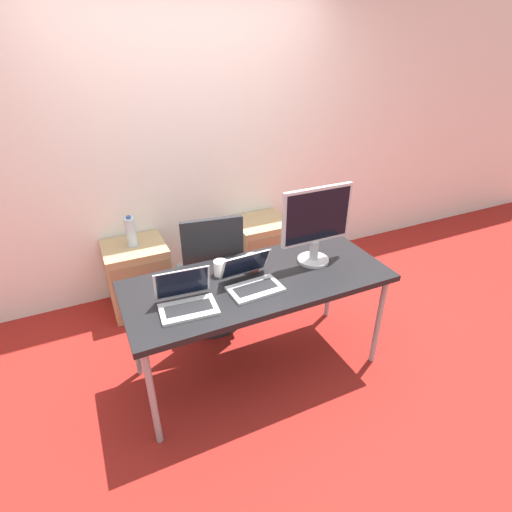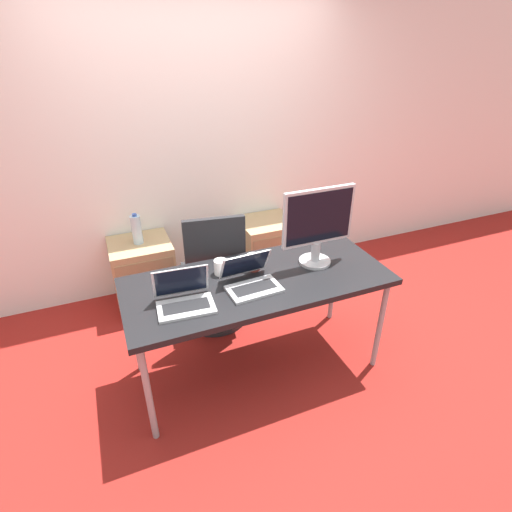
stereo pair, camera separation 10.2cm
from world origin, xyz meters
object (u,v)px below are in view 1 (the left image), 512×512
at_px(office_chair, 211,285).
at_px(coffee_cup_white, 220,268).
at_px(laptop_right, 252,280).
at_px(cabinet_left, 138,276).
at_px(laptop_left, 186,300).
at_px(monitor, 316,224).
at_px(coffee_cup_brown, 253,262).
at_px(water_bottle, 131,232).
at_px(cabinet_right, 261,249).

xyz_separation_m(office_chair, coffee_cup_white, (-0.08, -0.47, 0.44)).
xyz_separation_m(laptop_right, coffee_cup_white, (-0.13, 0.22, 0.01)).
relative_size(cabinet_left, laptop_left, 1.77).
distance_m(monitor, coffee_cup_brown, 0.49).
relative_size(laptop_left, coffee_cup_brown, 3.23).
distance_m(office_chair, monitor, 1.05).
relative_size(cabinet_left, monitor, 1.13).
xyz_separation_m(laptop_left, coffee_cup_brown, (0.52, 0.22, 0.01)).
relative_size(laptop_right, coffee_cup_brown, 3.18).
relative_size(water_bottle, laptop_right, 0.79).
bearing_deg(laptop_left, cabinet_left, 95.25).
bearing_deg(water_bottle, office_chair, -46.33).
bearing_deg(cabinet_right, coffee_cup_white, -127.96).
bearing_deg(cabinet_left, laptop_left, -84.75).
bearing_deg(coffee_cup_white, cabinet_left, 112.97).
height_order(water_bottle, monitor, monitor).
bearing_deg(coffee_cup_white, laptop_left, -140.37).
bearing_deg(coffee_cup_brown, laptop_left, -157.12).
distance_m(laptop_right, coffee_cup_white, 0.25).
distance_m(office_chair, cabinet_right, 0.86).
xyz_separation_m(water_bottle, laptop_right, (0.54, -1.20, 0.08)).
bearing_deg(cabinet_right, coffee_cup_brown, -118.39).
xyz_separation_m(office_chair, monitor, (0.57, -0.58, 0.67)).
distance_m(cabinet_left, monitor, 1.70).
bearing_deg(laptop_right, monitor, 11.54).
relative_size(coffee_cup_white, coffee_cup_brown, 0.94).
relative_size(monitor, coffee_cup_brown, 5.07).
height_order(office_chair, cabinet_right, office_chair).
bearing_deg(water_bottle, monitor, -45.92).
xyz_separation_m(office_chair, laptop_left, (-0.38, -0.72, 0.43)).
bearing_deg(cabinet_left, cabinet_right, 0.00).
bearing_deg(coffee_cup_brown, monitor, -10.68).
distance_m(office_chair, coffee_cup_white, 0.64).
distance_m(laptop_left, coffee_cup_brown, 0.57).
distance_m(cabinet_right, coffee_cup_brown, 1.26).
distance_m(laptop_right, coffee_cup_brown, 0.21).
bearing_deg(laptop_right, coffee_cup_white, 120.56).
bearing_deg(cabinet_left, coffee_cup_white, -67.03).
xyz_separation_m(laptop_left, monitor, (0.95, 0.14, 0.24)).
height_order(cabinet_left, monitor, monitor).
bearing_deg(office_chair, cabinet_right, 36.74).
relative_size(cabinet_right, water_bottle, 2.28).
bearing_deg(coffee_cup_brown, coffee_cup_white, 171.98).
xyz_separation_m(laptop_right, coffee_cup_brown, (0.09, 0.19, 0.01)).
height_order(cabinet_right, monitor, monitor).
distance_m(cabinet_left, cabinet_right, 1.18).
distance_m(cabinet_right, laptop_left, 1.71).
bearing_deg(cabinet_left, laptop_right, -65.58).
bearing_deg(water_bottle, laptop_left, -84.76).
height_order(cabinet_right, laptop_left, laptop_left).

